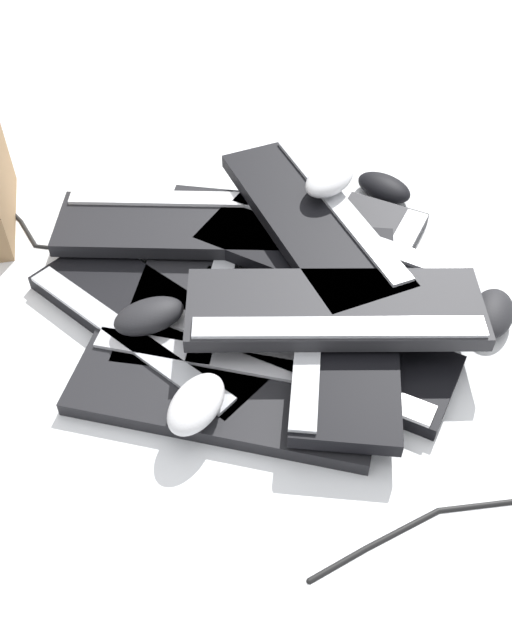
# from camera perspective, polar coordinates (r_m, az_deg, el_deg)

# --- Properties ---
(ground_plane) EXTENTS (3.20, 3.20, 0.00)m
(ground_plane) POSITION_cam_1_polar(r_m,az_deg,el_deg) (1.12, 2.71, -1.16)
(ground_plane) COLOR white
(keyboard_0) EXTENTS (0.16, 0.44, 0.03)m
(keyboard_0) POSITION_cam_1_polar(r_m,az_deg,el_deg) (1.03, -2.69, -5.98)
(keyboard_0) COLOR black
(keyboard_0) RESTS_ON ground
(keyboard_1) EXTENTS (0.26, 0.46, 0.03)m
(keyboard_1) POSITION_cam_1_polar(r_m,az_deg,el_deg) (1.09, 4.31, -2.09)
(keyboard_1) COLOR black
(keyboard_1) RESTS_ON ground
(keyboard_2) EXTENTS (0.46, 0.26, 0.03)m
(keyboard_2) POSITION_cam_1_polar(r_m,az_deg,el_deg) (1.19, 7.33, 3.08)
(keyboard_2) COLOR #232326
(keyboard_2) RESTS_ON ground
(keyboard_3) EXTENTS (0.45, 0.17, 0.03)m
(keyboard_3) POSITION_cam_1_polar(r_m,az_deg,el_deg) (1.21, -5.12, 3.88)
(keyboard_3) COLOR black
(keyboard_3) RESTS_ON ground
(keyboard_4) EXTENTS (0.35, 0.46, 0.03)m
(keyboard_4) POSITION_cam_1_polar(r_m,az_deg,el_deg) (1.13, -8.28, -0.12)
(keyboard_4) COLOR black
(keyboard_4) RESTS_ON ground
(keyboard_5) EXTENTS (0.45, 0.19, 0.03)m
(keyboard_5) POSITION_cam_1_polar(r_m,az_deg,el_deg) (1.08, 7.09, -0.39)
(keyboard_5) COLOR black
(keyboard_5) RESTS_ON keyboard_1
(keyboard_6) EXTENTS (0.22, 0.46, 0.03)m
(keyboard_6) POSITION_cam_1_polar(r_m,az_deg,el_deg) (1.26, -5.73, 7.66)
(keyboard_6) COLOR black
(keyboard_6) RESTS_ON keyboard_3
(keyboard_7) EXTENTS (0.24, 0.46, 0.03)m
(keyboard_7) POSITION_cam_1_polar(r_m,az_deg,el_deg) (1.06, 6.35, 1.00)
(keyboard_7) COLOR #232326
(keyboard_7) RESTS_ON keyboard_5
(keyboard_8) EXTENTS (0.28, 0.46, 0.03)m
(keyboard_8) POSITION_cam_1_polar(r_m,az_deg,el_deg) (1.19, 5.94, 4.94)
(keyboard_8) COLOR black
(keyboard_8) RESTS_ON keyboard_2
(keyboard_9) EXTENTS (0.45, 0.37, 0.03)m
(keyboard_9) POSITION_cam_1_polar(r_m,az_deg,el_deg) (1.22, 4.39, 8.07)
(keyboard_9) COLOR black
(keyboard_9) RESTS_ON keyboard_8
(mouse_0) EXTENTS (0.13, 0.11, 0.04)m
(mouse_0) POSITION_cam_1_polar(r_m,az_deg,el_deg) (1.25, 5.90, 11.15)
(mouse_0) COLOR silver
(mouse_0) RESTS_ON keyboard_9
(mouse_1) EXTENTS (0.12, 0.09, 0.04)m
(mouse_1) POSITION_cam_1_polar(r_m,az_deg,el_deg) (1.18, 18.36, 0.51)
(mouse_1) COLOR black
(mouse_1) RESTS_ON ground
(mouse_2) EXTENTS (0.12, 0.09, 0.04)m
(mouse_2) POSITION_cam_1_polar(r_m,az_deg,el_deg) (0.98, -4.80, -6.70)
(mouse_2) COLOR silver
(mouse_2) RESTS_ON keyboard_0
(mouse_3) EXTENTS (0.12, 0.13, 0.04)m
(mouse_3) POSITION_cam_1_polar(r_m,az_deg,el_deg) (1.09, -8.55, 0.32)
(mouse_3) COLOR black
(mouse_3) RESTS_ON keyboard_4
(mouse_4) EXTENTS (0.11, 0.13, 0.04)m
(mouse_4) POSITION_cam_1_polar(r_m,az_deg,el_deg) (1.40, 10.20, 10.40)
(mouse_4) COLOR black
(mouse_4) RESTS_ON ground
(cable_0) EXTENTS (0.30, 0.53, 0.01)m
(cable_0) POSITION_cam_1_polar(r_m,az_deg,el_deg) (1.45, -19.10, 9.09)
(cable_0) COLOR black
(cable_0) RESTS_ON ground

